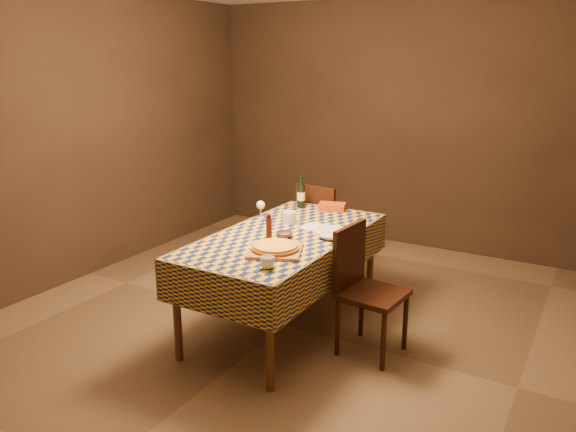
{
  "coord_description": "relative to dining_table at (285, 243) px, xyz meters",
  "views": [
    {
      "loc": [
        2.08,
        -3.52,
        2.06
      ],
      "look_at": [
        0.0,
        0.05,
        0.9
      ],
      "focal_mm": 35.0,
      "sensor_mm": 36.0,
      "label": 1
    }
  ],
  "objects": [
    {
      "name": "room",
      "position": [
        0.0,
        0.0,
        0.66
      ],
      "size": [
        5.0,
        5.1,
        2.7
      ],
      "color": "brown",
      "rests_on": "ground"
    },
    {
      "name": "dining_table",
      "position": [
        0.0,
        0.0,
        0.0
      ],
      "size": [
        0.94,
        1.84,
        0.77
      ],
      "color": "brown",
      "rests_on": "ground"
    },
    {
      "name": "cutting_board",
      "position": [
        0.16,
        -0.39,
        0.09
      ],
      "size": [
        0.47,
        0.47,
        0.02
      ],
      "primitive_type": "cube",
      "rotation": [
        0.0,
        0.0,
        0.39
      ],
      "color": "#9E674A",
      "rests_on": "dining_table"
    },
    {
      "name": "pizza",
      "position": [
        0.16,
        -0.39,
        0.11
      ],
      "size": [
        0.43,
        0.43,
        0.03
      ],
      "color": "#985F19",
      "rests_on": "cutting_board"
    },
    {
      "name": "pepper_mill",
      "position": [
        -0.06,
        -0.14,
        0.16
      ],
      "size": [
        0.06,
        0.06,
        0.19
      ],
      "color": "#4B1211",
      "rests_on": "dining_table"
    },
    {
      "name": "bowl",
      "position": [
        0.04,
        -0.07,
        0.1
      ],
      "size": [
        0.16,
        0.16,
        0.04
      ],
      "primitive_type": "imported",
      "rotation": [
        0.0,
        0.0,
        -0.38
      ],
      "color": "#624752",
      "rests_on": "dining_table"
    },
    {
      "name": "wine_glass",
      "position": [
        -0.41,
        0.29,
        0.18
      ],
      "size": [
        0.08,
        0.08,
        0.15
      ],
      "color": "silver",
      "rests_on": "dining_table"
    },
    {
      "name": "wine_bottle",
      "position": [
        -0.28,
        0.76,
        0.19
      ],
      "size": [
        0.09,
        0.09,
        0.29
      ],
      "color": "black",
      "rests_on": "dining_table"
    },
    {
      "name": "deli_tub",
      "position": [
        -0.12,
        0.27,
        0.12
      ],
      "size": [
        0.13,
        0.13,
        0.09
      ],
      "primitive_type": "cylinder",
      "rotation": [
        0.0,
        0.0,
        0.13
      ],
      "color": "silver",
      "rests_on": "dining_table"
    },
    {
      "name": "takeout_container",
      "position": [
        0.0,
        0.82,
        0.11
      ],
      "size": [
        0.27,
        0.22,
        0.06
      ],
      "primitive_type": "cube",
      "rotation": [
        0.0,
        0.0,
        0.3
      ],
      "color": "#B03E17",
      "rests_on": "dining_table"
    },
    {
      "name": "white_plate",
      "position": [
        0.28,
        0.23,
        0.08
      ],
      "size": [
        0.36,
        0.36,
        0.02
      ],
      "primitive_type": "cylinder",
      "rotation": [
        0.0,
        0.0,
        0.36
      ],
      "color": "white",
      "rests_on": "dining_table"
    },
    {
      "name": "tumbler",
      "position": [
        0.27,
        -0.68,
        0.11
      ],
      "size": [
        0.11,
        0.11,
        0.08
      ],
      "primitive_type": "imported",
      "rotation": [
        0.0,
        0.0,
        -0.17
      ],
      "color": "white",
      "rests_on": "dining_table"
    },
    {
      "name": "flour_patch",
      "position": [
        0.15,
        0.28,
        0.08
      ],
      "size": [
        0.27,
        0.22,
        0.0
      ],
      "primitive_type": "cube",
      "rotation": [
        0.0,
        0.0,
        -0.09
      ],
      "color": "silver",
      "rests_on": "dining_table"
    },
    {
      "name": "flour_bag",
      "position": [
        0.36,
        0.06,
        0.1
      ],
      "size": [
        0.22,
        0.19,
        0.05
      ],
      "primitive_type": "ellipsoid",
      "rotation": [
        0.0,
        0.0,
        -0.31
      ],
      "color": "#ABB6DB",
      "rests_on": "dining_table"
    },
    {
      "name": "chair_far",
      "position": [
        -0.23,
        1.08,
        -0.17
      ],
      "size": [
        0.46,
        0.46,
        0.93
      ],
      "color": "black",
      "rests_on": "ground"
    },
    {
      "name": "chair_right",
      "position": [
        0.67,
        -0.03,
        -0.17
      ],
      "size": [
        0.46,
        0.46,
        0.93
      ],
      "color": "black",
      "rests_on": "ground"
    }
  ]
}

